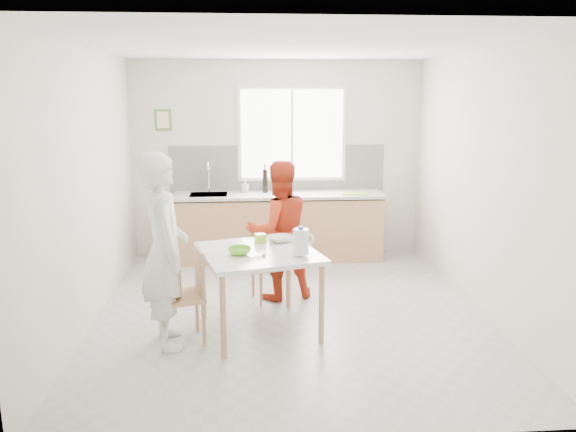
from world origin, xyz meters
The scene contains 21 objects.
ground centered at (0.00, 0.00, 0.00)m, with size 4.50×4.50×0.00m, color #B7B7B2.
room_shell centered at (0.00, 0.00, 1.64)m, with size 4.50×4.50×4.50m.
window centered at (0.20, 2.23, 1.70)m, with size 1.50×0.06×1.30m.
backsplash centered at (0.00, 2.24, 1.23)m, with size 3.00×0.02×0.65m, color white.
picture_frame centered at (-1.55, 2.23, 1.90)m, with size 0.22×0.03×0.28m.
kitchen_counter centered at (0.00, 1.95, 0.42)m, with size 2.84×0.64×1.37m.
dining_table centered at (-0.33, -0.44, 0.72)m, with size 1.28×1.28×0.80m.
chair_left centered at (-0.99, -0.62, 0.48)m, with size 0.50×0.50×0.88m.
chair_far centered at (-0.20, 0.43, 0.44)m, with size 0.45×0.45×0.80m.
person_white centered at (-1.18, -0.67, 0.89)m, with size 0.65×0.42×1.77m, color white.
person_red centered at (-0.09, 0.45, 0.77)m, with size 0.75×0.59×1.55m, color red.
bowl_green centered at (-0.51, -0.54, 0.84)m, with size 0.21×0.21×0.07m, color #71C52D.
bowl_white centered at (-0.11, -0.12, 0.83)m, with size 0.24×0.24×0.06m, color white.
milk_jug centered at (0.05, -0.63, 0.94)m, with size 0.20×0.15×0.26m.
green_box centered at (-0.31, -0.14, 0.85)m, with size 0.10×0.10×0.09m, color #A3D631.
spoon centered at (-0.35, -0.67, 0.81)m, with size 0.01×0.01×0.16m, color #A5A5AA.
cutting_board centered at (1.03, 1.83, 0.93)m, with size 0.35×0.25×0.01m, color #82C42D.
wine_bottle_a centered at (-0.18, 2.04, 1.08)m, with size 0.07×0.07×0.32m, color black.
wine_bottle_b centered at (0.00, 2.01, 1.07)m, with size 0.07×0.07×0.30m, color black.
jar_amber centered at (0.16, 2.10, 1.00)m, with size 0.06×0.06×0.16m, color #8C5C1E.
soap_bottle centered at (-0.46, 2.08, 1.00)m, with size 0.08×0.08×0.17m, color #999999.
Camera 1 is at (-0.44, -5.55, 2.28)m, focal length 35.00 mm.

